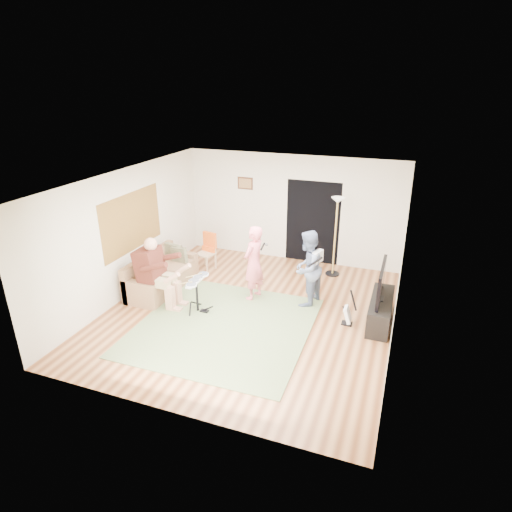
{
  "coord_description": "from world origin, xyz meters",
  "views": [
    {
      "loc": [
        2.73,
        -7.04,
        4.35
      ],
      "look_at": [
        0.03,
        0.3,
        1.12
      ],
      "focal_mm": 30.0,
      "sensor_mm": 36.0,
      "label": 1
    }
  ],
  "objects": [
    {
      "name": "floor",
      "position": [
        0.0,
        0.0,
        0.0
      ],
      "size": [
        6.0,
        6.0,
        0.0
      ],
      "primitive_type": "plane",
      "color": "brown",
      "rests_on": "ground"
    },
    {
      "name": "walls",
      "position": [
        0.0,
        0.0,
        1.35
      ],
      "size": [
        5.5,
        6.0,
        2.7
      ],
      "primitive_type": null,
      "color": "beige",
      "rests_on": "floor"
    },
    {
      "name": "ceiling",
      "position": [
        0.0,
        0.0,
        2.7
      ],
      "size": [
        6.0,
        6.0,
        0.0
      ],
      "primitive_type": "plane",
      "rotation": [
        3.14,
        0.0,
        0.0
      ],
      "color": "white",
      "rests_on": "walls"
    },
    {
      "name": "window_blinds",
      "position": [
        -2.74,
        0.2,
        1.55
      ],
      "size": [
        0.0,
        2.05,
        2.05
      ],
      "primitive_type": "plane",
      "rotation": [
        1.57,
        0.0,
        1.57
      ],
      "color": "olive",
      "rests_on": "walls"
    },
    {
      "name": "doorway",
      "position": [
        0.55,
        2.99,
        1.05
      ],
      "size": [
        2.1,
        0.0,
        2.1
      ],
      "primitive_type": "plane",
      "rotation": [
        1.57,
        0.0,
        0.0
      ],
      "color": "black",
      "rests_on": "walls"
    },
    {
      "name": "picture_frame",
      "position": [
        -1.25,
        2.99,
        1.9
      ],
      "size": [
        0.42,
        0.03,
        0.32
      ],
      "primitive_type": "cube",
      "color": "#3F2314",
      "rests_on": "walls"
    },
    {
      "name": "area_rug",
      "position": [
        -0.26,
        -0.67,
        0.01
      ],
      "size": [
        3.22,
        3.32,
        0.02
      ],
      "primitive_type": "cube",
      "rotation": [
        0.0,
        0.0,
        0.01
      ],
      "color": "#5E7245",
      "rests_on": "floor"
    },
    {
      "name": "sofa",
      "position": [
        -2.29,
        0.33,
        0.26
      ],
      "size": [
        0.8,
        1.93,
        0.78
      ],
      "color": "#8F6947",
      "rests_on": "floor"
    },
    {
      "name": "drummer",
      "position": [
        -1.86,
        -0.32,
        0.57
      ],
      "size": [
        0.95,
        0.53,
        1.46
      ],
      "color": "#501F16",
      "rests_on": "sofa"
    },
    {
      "name": "drum_kit",
      "position": [
        -1.0,
        -0.32,
        0.33
      ],
      "size": [
        0.41,
        0.73,
        0.75
      ],
      "color": "black",
      "rests_on": "floor"
    },
    {
      "name": "singer",
      "position": [
        -0.14,
        0.62,
        0.81
      ],
      "size": [
        0.52,
        0.66,
        1.62
      ],
      "primitive_type": "imported",
      "rotation": [
        0.0,
        0.0,
        -1.81
      ],
      "color": "#E1626E",
      "rests_on": "floor"
    },
    {
      "name": "microphone",
      "position": [
        0.06,
        0.62,
        1.21
      ],
      "size": [
        0.06,
        0.06,
        0.24
      ],
      "primitive_type": null,
      "color": "black",
      "rests_on": "singer"
    },
    {
      "name": "guitarist",
      "position": [
        0.97,
        0.76,
        0.8
      ],
      "size": [
        0.77,
        0.9,
        1.6
      ],
      "primitive_type": "imported",
      "rotation": [
        0.0,
        0.0,
        -1.81
      ],
      "color": "slate",
      "rests_on": "floor"
    },
    {
      "name": "guitar_held",
      "position": [
        1.17,
        0.76,
        1.09
      ],
      "size": [
        0.28,
        0.61,
        0.26
      ],
      "primitive_type": null,
      "rotation": [
        0.0,
        0.0,
        -0.28
      ],
      "color": "silver",
      "rests_on": "guitarist"
    },
    {
      "name": "guitar_spare",
      "position": [
        1.93,
        0.22,
        0.21
      ],
      "size": [
        0.27,
        0.24,
        0.74
      ],
      "color": "black",
      "rests_on": "floor"
    },
    {
      "name": "torchiere_lamp",
      "position": [
        1.23,
        2.39,
        1.3
      ],
      "size": [
        0.34,
        0.34,
        1.9
      ],
      "color": "black",
      "rests_on": "floor"
    },
    {
      "name": "dining_chair",
      "position": [
        -1.76,
        1.64,
        0.33
      ],
      "size": [
        0.47,
        0.49,
        0.92
      ],
      "rotation": [
        0.0,
        0.0,
        -0.23
      ],
      "color": "tan",
      "rests_on": "floor"
    },
    {
      "name": "tv_cabinet",
      "position": [
        2.5,
        0.52,
        0.25
      ],
      "size": [
        0.4,
        1.4,
        0.5
      ],
      "primitive_type": "cube",
      "color": "black",
      "rests_on": "floor"
    },
    {
      "name": "television",
      "position": [
        2.45,
        0.52,
        0.85
      ],
      "size": [
        0.06,
        1.19,
        0.66
      ],
      "primitive_type": "cube",
      "color": "black",
      "rests_on": "tv_cabinet"
    }
  ]
}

